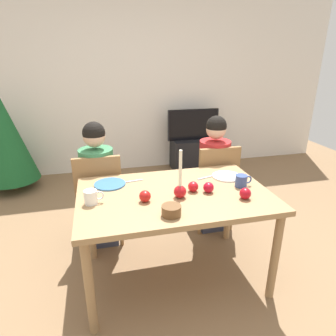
% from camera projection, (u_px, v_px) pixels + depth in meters
% --- Properties ---
extents(ground_plane, '(7.68, 7.68, 0.00)m').
position_uv_depth(ground_plane, '(174.00, 275.00, 2.43)').
color(ground_plane, brown).
extents(back_wall, '(6.40, 0.10, 2.60)m').
position_uv_depth(back_wall, '(130.00, 84.00, 4.32)').
color(back_wall, silver).
rests_on(back_wall, ground).
extents(dining_table, '(1.40, 0.90, 0.75)m').
position_uv_depth(dining_table, '(174.00, 203.00, 2.19)').
color(dining_table, '#99754C').
rests_on(dining_table, ground).
extents(chair_left, '(0.40, 0.40, 0.90)m').
position_uv_depth(chair_left, '(99.00, 194.00, 2.67)').
color(chair_left, olive).
rests_on(chair_left, ground).
extents(chair_right, '(0.40, 0.40, 0.90)m').
position_uv_depth(chair_right, '(214.00, 182.00, 2.92)').
color(chair_right, olive).
rests_on(chair_right, ground).
extents(person_left_child, '(0.30, 0.30, 1.17)m').
position_uv_depth(person_left_child, '(99.00, 187.00, 2.68)').
color(person_left_child, '#33384C').
rests_on(person_left_child, ground).
extents(person_right_child, '(0.30, 0.30, 1.17)m').
position_uv_depth(person_right_child, '(213.00, 176.00, 2.93)').
color(person_right_child, '#33384C').
rests_on(person_right_child, ground).
extents(tv_stand, '(0.64, 0.40, 0.48)m').
position_uv_depth(tv_stand, '(192.00, 154.00, 4.63)').
color(tv_stand, black).
rests_on(tv_stand, ground).
extents(tv, '(0.79, 0.05, 0.46)m').
position_uv_depth(tv, '(193.00, 125.00, 4.46)').
color(tv, black).
rests_on(tv, tv_stand).
extents(christmas_tree, '(0.69, 0.69, 1.39)m').
position_uv_depth(christmas_tree, '(5.00, 137.00, 3.73)').
color(christmas_tree, brown).
rests_on(christmas_tree, ground).
extents(candle_centerpiece, '(0.09, 0.09, 0.35)m').
position_uv_depth(candle_centerpiece, '(180.00, 188.00, 2.06)').
color(candle_centerpiece, red).
rests_on(candle_centerpiece, dining_table).
extents(plate_left, '(0.24, 0.24, 0.01)m').
position_uv_depth(plate_left, '(110.00, 184.00, 2.29)').
color(plate_left, teal).
rests_on(plate_left, dining_table).
extents(plate_right, '(0.24, 0.24, 0.01)m').
position_uv_depth(plate_right, '(227.00, 176.00, 2.44)').
color(plate_right, white).
rests_on(plate_right, dining_table).
extents(mug_left, '(0.13, 0.09, 0.10)m').
position_uv_depth(mug_left, '(91.00, 197.00, 1.98)').
color(mug_left, white).
rests_on(mug_left, dining_table).
extents(mug_right, '(0.13, 0.09, 0.09)m').
position_uv_depth(mug_right, '(242.00, 181.00, 2.25)').
color(mug_right, '#33477F').
rests_on(mug_right, dining_table).
extents(fork_left, '(0.18, 0.04, 0.01)m').
position_uv_depth(fork_left, '(132.00, 181.00, 2.34)').
color(fork_left, silver).
rests_on(fork_left, dining_table).
extents(fork_right, '(0.18, 0.07, 0.01)m').
position_uv_depth(fork_right, '(207.00, 177.00, 2.42)').
color(fork_right, silver).
rests_on(fork_right, dining_table).
extents(bowl_walnuts, '(0.12, 0.12, 0.07)m').
position_uv_depth(bowl_walnuts, '(171.00, 210.00, 1.84)').
color(bowl_walnuts, brown).
rests_on(bowl_walnuts, dining_table).
extents(apple_near_candle, '(0.08, 0.08, 0.08)m').
position_uv_depth(apple_near_candle, '(193.00, 187.00, 2.17)').
color(apple_near_candle, red).
rests_on(apple_near_candle, dining_table).
extents(apple_by_left_plate, '(0.08, 0.08, 0.08)m').
position_uv_depth(apple_by_left_plate, '(245.00, 193.00, 2.05)').
color(apple_by_left_plate, '#AD0F1B').
rests_on(apple_by_left_plate, dining_table).
extents(apple_by_right_mug, '(0.08, 0.08, 0.08)m').
position_uv_depth(apple_by_right_mug, '(208.00, 187.00, 2.15)').
color(apple_by_right_mug, '#B30F21').
rests_on(apple_by_right_mug, dining_table).
extents(apple_far_edge, '(0.08, 0.08, 0.08)m').
position_uv_depth(apple_far_edge, '(145.00, 196.00, 2.01)').
color(apple_far_edge, '#B31815').
rests_on(apple_far_edge, dining_table).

